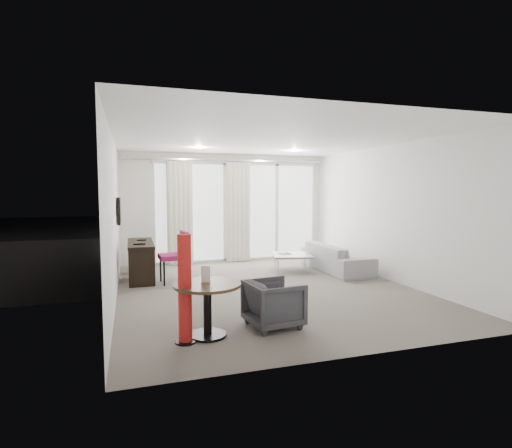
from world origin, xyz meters
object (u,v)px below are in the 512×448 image
object	(u,v)px
desk	(141,260)
sofa	(336,257)
tub_armchair	(274,304)
rattan_chair_b	(278,233)
desk_chair	(173,257)
round_table	(208,310)
coffee_table	(292,263)
red_lamp	(185,289)
rattan_chair_a	(238,234)

from	to	relation	value
desk	sofa	size ratio (longest dim) A/B	0.78
tub_armchair	rattan_chair_b	xyz separation A→B (m)	(2.63, 6.79, 0.11)
desk_chair	round_table	bearing A→B (deg)	-92.88
tub_armchair	coffee_table	xyz separation A→B (m)	(1.58, 3.18, -0.12)
red_lamp	sofa	bearing A→B (deg)	40.59
sofa	rattan_chair_b	bearing A→B (deg)	-1.93
coffee_table	desk_chair	bearing A→B (deg)	-172.38
desk	round_table	distance (m)	3.54
red_lamp	sofa	distance (m)	4.81
desk	rattan_chair_a	distance (m)	4.36
round_table	rattan_chair_a	bearing A→B (deg)	72.10
desk	rattan_chair_a	size ratio (longest dim) A/B	1.74
round_table	tub_armchair	xyz separation A→B (m)	(0.87, 0.08, -0.02)
round_table	sofa	distance (m)	4.52
desk_chair	round_table	size ratio (longest dim) A/B	1.22
tub_armchair	sofa	distance (m)	3.85
tub_armchair	rattan_chair_a	size ratio (longest dim) A/B	0.74
desk	tub_armchair	xyz separation A→B (m)	(1.53, -3.39, -0.06)
coffee_table	round_table	bearing A→B (deg)	-126.83
desk	desk_chair	bearing A→B (deg)	-44.24
rattan_chair_a	desk	bearing A→B (deg)	-148.44
red_lamp	tub_armchair	world-z (taller)	red_lamp
desk_chair	rattan_chair_b	size ratio (longest dim) A/B	1.18
rattan_chair_a	rattan_chair_b	world-z (taller)	rattan_chair_a
tub_armchair	round_table	bearing A→B (deg)	87.99
round_table	rattan_chair_b	distance (m)	7.72
tub_armchair	sofa	xyz separation A→B (m)	(2.50, 2.93, -0.01)
desk_chair	tub_armchair	xyz separation A→B (m)	(0.97, -2.84, -0.19)
round_table	tub_armchair	bearing A→B (deg)	5.52
desk_chair	coffee_table	world-z (taller)	desk_chair
red_lamp	rattan_chair_b	xyz separation A→B (m)	(3.78, 6.99, -0.21)
desk	coffee_table	distance (m)	3.13
red_lamp	desk_chair	bearing A→B (deg)	86.71
rattan_chair_b	tub_armchair	bearing A→B (deg)	-93.47
coffee_table	sofa	distance (m)	0.96
red_lamp	rattan_chair_b	distance (m)	7.95
desk	rattan_chair_a	xyz separation A→B (m)	(2.86, 3.30, 0.08)
desk	rattan_chair_b	xyz separation A→B (m)	(4.17, 3.40, 0.05)
round_table	red_lamp	distance (m)	0.42
red_lamp	rattan_chair_a	size ratio (longest dim) A/B	1.41
desk	round_table	world-z (taller)	desk
round_table	rattan_chair_b	bearing A→B (deg)	63.03
round_table	red_lamp	world-z (taller)	red_lamp
coffee_table	sofa	size ratio (longest dim) A/B	0.41
desk	desk_chair	xyz separation A→B (m)	(0.57, -0.55, 0.13)
coffee_table	red_lamp	bearing A→B (deg)	-128.85
desk	sofa	world-z (taller)	desk
sofa	desk	bearing A→B (deg)	83.41
round_table	desk_chair	bearing A→B (deg)	92.00
round_table	rattan_chair_b	size ratio (longest dim) A/B	0.97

